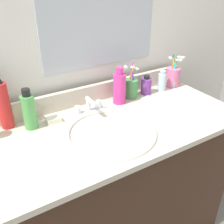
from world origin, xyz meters
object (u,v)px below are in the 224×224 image
Objects in this scene: bottle_spray_red at (4,104)px; cup_green at (131,88)px; cup_pink at (173,76)px; soap_bar at (54,120)px; bottle_soap_pink at (119,88)px; bottle_cream_purple at (146,86)px; bottle_toner_green at (29,111)px; faucet at (89,108)px; bottle_gel_clear at (162,81)px.

cup_green is (0.62, -0.04, -0.05)m from bottle_spray_red.
cup_pink is 2.95× the size of soap_bar.
soap_bar is at bearing -177.34° from cup_pink.
bottle_cream_purple is at bearing 5.63° from bottle_soap_pink.
cup_pink is (0.91, -0.03, -0.05)m from bottle_spray_red.
cup_green is at bearing 12.52° from bottle_soap_pink.
bottle_soap_pink is (0.45, 0.00, 0.00)m from bottle_toner_green.
bottle_cream_purple is at bearing -178.84° from cup_pink.
faucet is 0.27m from cup_green.
bottle_spray_red is 2.07× the size of bottle_gel_clear.
cup_green is (0.09, 0.02, -0.03)m from bottle_soap_pink.
bottle_cream_purple is at bearing 3.19° from soap_bar.
faucet is 0.19m from bottle_soap_pink.
soap_bar is (-0.35, -0.01, -0.07)m from bottle_soap_pink.
faucet is 0.37m from bottle_cream_purple.
bottle_toner_green reaches higher than bottle_gel_clear.
faucet is 0.83× the size of cup_green.
bottle_toner_green is 0.97× the size of bottle_soap_pink.
bottle_gel_clear is 0.10m from cup_pink.
faucet is 0.17m from soap_bar.
bottle_spray_red is 0.54m from bottle_soap_pink.
bottle_soap_pink is at bearing -178.96° from bottle_gel_clear.
bottle_toner_green is at bearing 174.73° from soap_bar.
bottle_soap_pink is at bearing -174.37° from bottle_cream_purple.
bottle_soap_pink is at bearing 1.92° from soap_bar.
faucet is at bearing -11.97° from bottle_spray_red.
bottle_cream_purple is 0.54m from soap_bar.
soap_bar is at bearing -5.27° from bottle_toner_green.
bottle_spray_red is 1.33× the size of bottle_toner_green.
bottle_toner_green is at bearing -179.61° from bottle_soap_pink.
bottle_soap_pink is 0.99× the size of cup_pink.
soap_bar is at bearing -175.97° from cup_green.
bottle_spray_red is at bearing 145.82° from bottle_toner_green.
bottle_spray_red is at bearing 159.71° from soap_bar.
bottle_cream_purple is at bearing 5.98° from faucet.
bottle_spray_red is 1.29× the size of bottle_soap_pink.
bottle_toner_green is at bearing -177.63° from cup_green.
bottle_gel_clear is at bearing 1.53° from soap_bar.
bottle_spray_red is at bearing 177.06° from bottle_cream_purple.
bottle_cream_purple is (-0.10, 0.01, -0.01)m from bottle_gel_clear.
soap_bar is (0.18, -0.07, -0.10)m from bottle_spray_red.
bottle_soap_pink is 0.36m from soap_bar.
cup_green is (-0.29, -0.00, -0.00)m from cup_pink.
cup_pink reaches higher than bottle_soap_pink.
cup_green is at bearing 175.96° from bottle_gel_clear.
soap_bar is (-0.54, -0.03, -0.03)m from bottle_cream_purple.
bottle_soap_pink is at bearing -5.87° from bottle_spray_red.
bottle_gel_clear is (0.82, -0.05, -0.06)m from bottle_spray_red.
bottle_gel_clear is 0.28m from bottle_soap_pink.
faucet is at bearing -176.89° from bottle_gel_clear.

